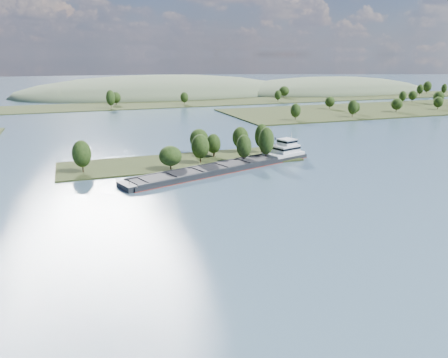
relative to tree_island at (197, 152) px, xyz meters
name	(u,v)px	position (x,y,z in m)	size (l,w,h in m)	color
ground	(233,207)	(-6.38, -59.22, -4.18)	(1800.00, 1800.00, 0.00)	#3A5165
tree_island	(197,152)	(0.00, 0.00, 0.00)	(100.00, 33.33, 15.15)	#242D14
right_bank	(413,107)	(224.89, 120.19, -3.26)	(320.00, 90.00, 13.76)	#242D14
back_shoreline	(129,105)	(3.17, 220.52, -3.42)	(900.00, 60.00, 16.36)	#242D14
hill_east	(329,92)	(253.62, 290.78, -4.18)	(260.00, 140.00, 36.00)	#4B5B3F
hill_west	(162,95)	(53.62, 320.78, -4.18)	(320.00, 160.00, 44.00)	#4B5B3F
cargo_barge	(235,164)	(11.34, -15.88, -2.72)	(84.12, 35.75, 11.52)	black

